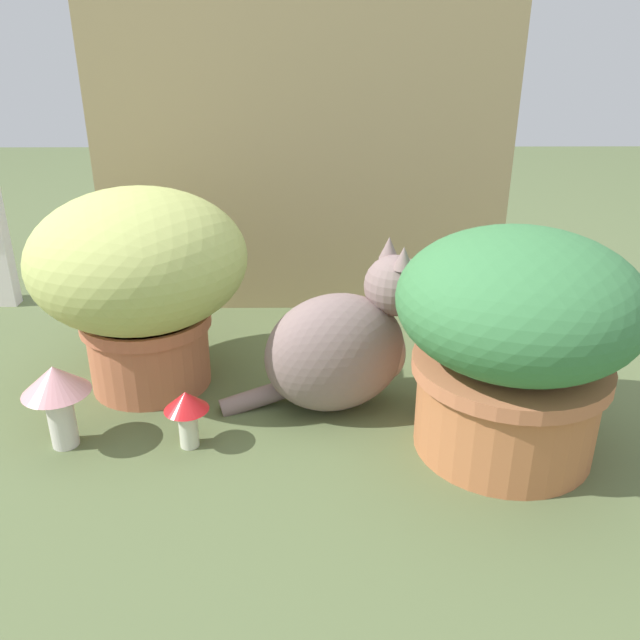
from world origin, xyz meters
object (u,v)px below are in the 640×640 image
grass_planter (141,276)px  mushroom_ornament_red (187,408)px  cat (344,345)px  mushroom_ornament_pink (56,390)px  leafy_planter (515,335)px

grass_planter → mushroom_ornament_red: bearing=-63.1°
mushroom_ornament_red → cat: bearing=26.5°
cat → mushroom_ornament_pink: bearing=-165.0°
grass_planter → mushroom_ornament_pink: (-0.10, -0.21, -0.12)m
leafy_planter → cat: bearing=152.4°
leafy_planter → mushroom_ornament_red: size_ratio=3.66×
leafy_planter → mushroom_ornament_pink: bearing=179.3°
cat → mushroom_ornament_red: cat is taller
leafy_planter → cat: leafy_planter is taller
grass_planter → leafy_planter: 0.67m
leafy_planter → mushroom_ornament_pink: size_ratio=2.54×
grass_planter → leafy_planter: size_ratio=1.05×
cat → mushroom_ornament_pink: cat is taller
mushroom_ornament_red → grass_planter: bearing=116.9°
cat → mushroom_ornament_pink: (-0.47, -0.13, -0.02)m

